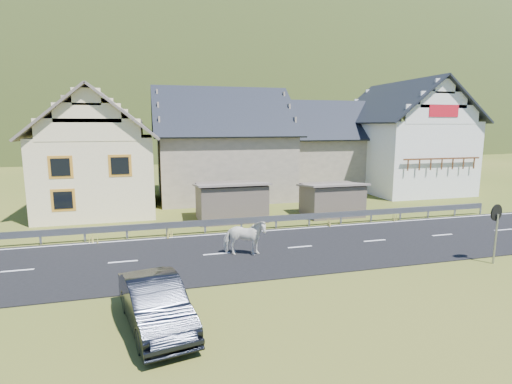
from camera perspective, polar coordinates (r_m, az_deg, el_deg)
name	(u,v)px	position (r m, az deg, el deg)	size (l,w,h in m)	color
ground	(300,248)	(19.24, 6.29, -7.92)	(160.00, 160.00, 0.00)	#3C4C15
road	(300,247)	(19.23, 6.29, -7.86)	(60.00, 7.00, 0.04)	black
lane_markings	(300,247)	(19.22, 6.29, -7.79)	(60.00, 6.60, 0.01)	silver
guardrail	(276,219)	(22.43, 2.90, -3.84)	(28.10, 0.09, 0.75)	#93969B
shed_left	(231,202)	(24.49, -3.59, -1.42)	(4.30, 3.30, 2.40)	#67594B
shed_right	(332,200)	(26.10, 10.77, -1.11)	(3.80, 2.90, 2.20)	#67594B
house_cream	(99,146)	(29.28, -21.55, 6.16)	(7.80, 9.80, 8.30)	#FDE9B1
house_stone_a	(222,139)	(32.60, -4.92, 7.56)	(10.80, 9.80, 8.90)	#A0917D
house_stone_b	(325,142)	(37.56, 9.83, 7.11)	(9.80, 8.80, 8.10)	#A0917D
house_white	(402,133)	(37.93, 20.15, 7.94)	(8.80, 10.80, 9.70)	white
mountain	(175,178)	(199.09, -11.55, 1.96)	(440.00, 280.00, 260.00)	#253814
horse	(245,237)	(17.73, -1.64, -6.51)	(1.92, 0.88, 1.63)	silver
car	(156,304)	(12.21, -14.16, -15.19)	(1.50, 4.30, 1.42)	black
traffic_mirror	(496,220)	(19.35, 31.07, -3.48)	(0.70, 0.25, 2.53)	#93969B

